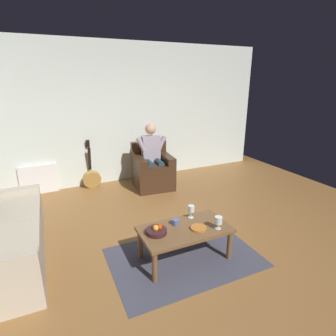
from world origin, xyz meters
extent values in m
plane|color=brown|center=(0.00, 0.00, 0.00)|extent=(7.01, 7.01, 0.00)
cube|color=silver|center=(0.00, -2.95, 1.38)|extent=(6.24, 0.06, 2.77)
cube|color=#3E3F4E|center=(0.26, 0.03, 0.00)|extent=(1.78, 1.20, 0.01)
cube|color=#3A2415|center=(-0.27, -2.23, 0.20)|extent=(0.78, 0.78, 0.41)
cube|color=#3A2415|center=(-0.27, -2.17, 0.46)|extent=(0.45, 0.63, 0.10)
cube|color=#3A2415|center=(-0.55, -2.21, 0.53)|extent=(0.23, 0.73, 0.24)
cube|color=#3A2415|center=(0.00, -2.26, 0.53)|extent=(0.23, 0.73, 0.24)
cube|color=#3A2415|center=(-0.30, -2.53, 0.64)|extent=(0.72, 0.19, 0.47)
cube|color=#A397A7|center=(-0.29, -2.36, 0.76)|extent=(0.37, 0.22, 0.51)
sphere|color=tan|center=(-0.29, -2.36, 1.15)|extent=(0.21, 0.21, 0.21)
cylinder|color=#26393F|center=(-0.37, -2.16, 0.52)|extent=(0.17, 0.39, 0.13)
cylinder|color=#26393F|center=(-0.35, -1.97, 0.25)|extent=(0.13, 0.13, 0.51)
cylinder|color=#A397A7|center=(-0.49, -2.29, 0.87)|extent=(0.21, 0.11, 0.29)
cylinder|color=#26393F|center=(-0.17, -2.18, 0.52)|extent=(0.17, 0.39, 0.13)
cylinder|color=#26393F|center=(-0.15, -1.99, 0.25)|extent=(0.13, 0.13, 0.51)
cylinder|color=#A397A7|center=(-0.08, -2.33, 0.87)|extent=(0.21, 0.11, 0.29)
cube|color=beige|center=(2.22, -1.61, 0.52)|extent=(0.93, 0.17, 0.20)
cube|color=beige|center=(2.17, -1.15, 0.47)|extent=(0.81, 0.77, 0.11)
cube|color=brown|center=(0.26, 0.03, 0.39)|extent=(1.07, 0.59, 0.04)
cylinder|color=brown|center=(-0.22, 0.27, 0.18)|extent=(0.06, 0.06, 0.37)
cylinder|color=brown|center=(0.74, 0.25, 0.18)|extent=(0.06, 0.06, 0.37)
cylinder|color=brown|center=(-0.23, -0.20, 0.18)|extent=(0.06, 0.06, 0.37)
cylinder|color=brown|center=(0.73, -0.22, 0.18)|extent=(0.06, 0.06, 0.37)
cylinder|color=#AA813D|center=(0.83, -2.74, 0.17)|extent=(0.35, 0.16, 0.36)
cylinder|color=black|center=(0.83, -2.69, 0.19)|extent=(0.10, 0.02, 0.10)
cube|color=black|center=(0.83, -2.82, 0.58)|extent=(0.05, 0.12, 0.47)
cube|color=black|center=(0.83, -2.87, 0.87)|extent=(0.07, 0.06, 0.14)
cube|color=white|center=(1.78, -2.88, 0.28)|extent=(0.66, 0.06, 0.55)
cylinder|color=silver|center=(-0.08, 0.20, 0.41)|extent=(0.07, 0.07, 0.01)
cylinder|color=silver|center=(-0.08, 0.20, 0.45)|extent=(0.01, 0.01, 0.06)
cylinder|color=silver|center=(-0.08, 0.20, 0.52)|extent=(0.09, 0.09, 0.09)
cylinder|color=#590C19|center=(-0.08, 0.20, 0.50)|extent=(0.08, 0.08, 0.03)
cylinder|color=silver|center=(0.07, -0.16, 0.41)|extent=(0.07, 0.07, 0.01)
cylinder|color=silver|center=(0.07, -0.16, 0.45)|extent=(0.01, 0.01, 0.08)
cylinder|color=silver|center=(0.07, -0.16, 0.53)|extent=(0.08, 0.08, 0.08)
cylinder|color=#590C19|center=(0.07, -0.16, 0.51)|extent=(0.07, 0.07, 0.03)
cylinder|color=#371B1E|center=(0.61, -0.01, 0.43)|extent=(0.24, 0.24, 0.05)
sphere|color=gold|center=(0.61, -0.01, 0.48)|extent=(0.07, 0.07, 0.07)
sphere|color=#BC330F|center=(0.57, -0.01, 0.48)|extent=(0.07, 0.07, 0.07)
cylinder|color=#B86928|center=(0.13, 0.11, 0.42)|extent=(0.19, 0.19, 0.02)
cylinder|color=#4D6396|center=(0.32, -0.10, 0.44)|extent=(0.09, 0.09, 0.07)
camera|label=1|loc=(1.65, 2.49, 2.08)|focal=29.27mm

